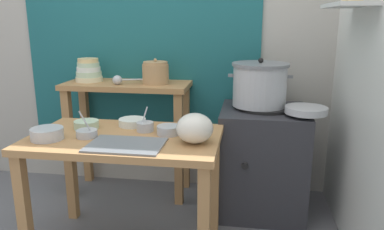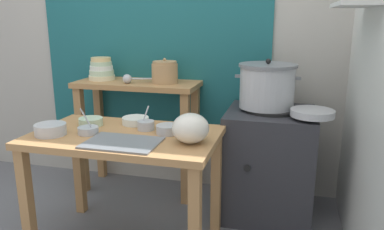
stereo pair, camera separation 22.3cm
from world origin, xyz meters
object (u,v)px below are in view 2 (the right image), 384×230
Objects in this scene: back_shelf_table at (138,109)px; prep_bowl_3 at (136,120)px; prep_bowl_4 at (88,130)px; ladle at (129,79)px; plastic_bag at (191,128)px; bowl_stack_enamel at (102,70)px; clay_pot at (165,72)px; prep_bowl_0 at (91,121)px; prep_table at (125,151)px; stove_block at (269,162)px; steamer_pot at (267,86)px; wide_pan at (312,113)px; prep_bowl_1 at (50,129)px; prep_bowl_2 at (168,129)px; prep_bowl_5 at (146,125)px; serving_tray at (122,143)px.

back_shelf_table reaches higher than prep_bowl_3.
prep_bowl_4 is at bearing -124.47° from prep_bowl_3.
ladle is 0.99m from plastic_bag.
bowl_stack_enamel is 0.76× the size of ladle.
clay_pot is 0.74m from prep_bowl_0.
stove_block is at bearing 37.13° from prep_table.
prep_bowl_3 is (0.24, -0.45, -0.19)m from ladle.
steamer_pot is 2.75× the size of prep_bowl_4.
wide_pan is 1.82× the size of prep_bowl_0.
clay_pot reaches higher than stove_block.
prep_bowl_3 is (0.39, 0.34, -0.01)m from prep_bowl_1.
bowl_stack_enamel is 0.93m from prep_bowl_1.
steamer_pot is 1.21m from prep_bowl_4.
prep_bowl_2 is at bearing -132.85° from steamer_pot.
ladle is 1.88× the size of prep_bowl_5.
stove_block is 4.85× the size of prep_bowl_4.
wide_pan is 1.89× the size of prep_bowl_5.
steamer_pot is 2.46× the size of prep_bowl_1.
prep_bowl_4 is at bearing -65.42° from prep_bowl_0.
prep_bowl_0 is (0.26, -0.66, -0.23)m from bowl_stack_enamel.
serving_tray reaches higher than prep_table.
back_shelf_table is 1.23× the size of stove_block.
prep_bowl_1 is at bearing -148.56° from stove_block.
clay_pot is 0.73× the size of wide_pan.
steamer_pot reaches higher than prep_bowl_1.
serving_tray is (0.29, -0.92, 0.05)m from back_shelf_table.
prep_bowl_3 reaches higher than serving_tray.
prep_bowl_1 is 1.12× the size of prep_bowl_4.
bowl_stack_enamel reaches higher than serving_tray.
steamer_pot is (1.00, -0.11, 0.25)m from back_shelf_table.
plastic_bag is at bearing -62.73° from clay_pot.
bowl_stack_enamel is 1.28m from plastic_bag.
prep_bowl_3 is at bearing 151.54° from prep_bowl_2.
prep_bowl_2 is (-0.53, -0.57, -0.18)m from steamer_pot.
steamer_pot is 3.23× the size of prep_bowl_2.
steamer_pot reaches higher than prep_bowl_0.
serving_tray is 2.23× the size of prep_bowl_1.
prep_bowl_5 is at bearing 48.65° from prep_table.
stove_block is 5.40× the size of prep_bowl_5.
prep_bowl_4 is at bearing -164.44° from prep_bowl_2.
serving_tray is at bearing -127.39° from prep_bowl_2.
steamer_pot is at bearing 26.62° from prep_bowl_0.
prep_bowl_5 is at bearing 84.05° from serving_tray.
bowl_stack_enamel is at bearing 177.90° from clay_pot.
prep_bowl_0 is (-0.05, -0.64, 0.07)m from back_shelf_table.
prep_bowl_1 is 1.06× the size of prep_bowl_3.
prep_bowl_5 is at bearing 25.29° from prep_bowl_1.
prep_bowl_2 is (-0.17, 0.13, -0.05)m from plastic_bag.
prep_bowl_5 is (0.09, -0.64, -0.23)m from clay_pot.
steamer_pot is at bearing 47.15° from prep_bowl_2.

